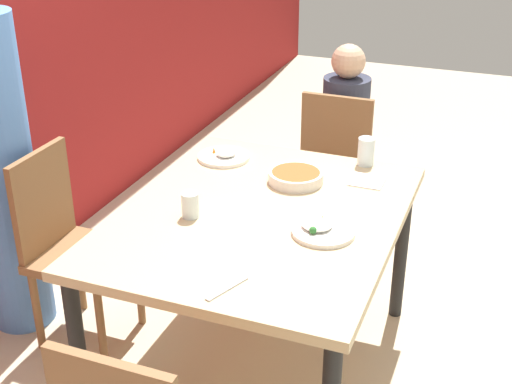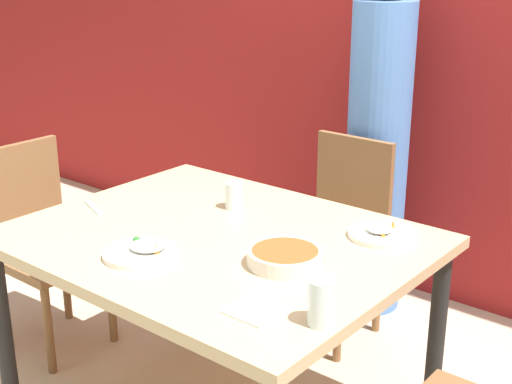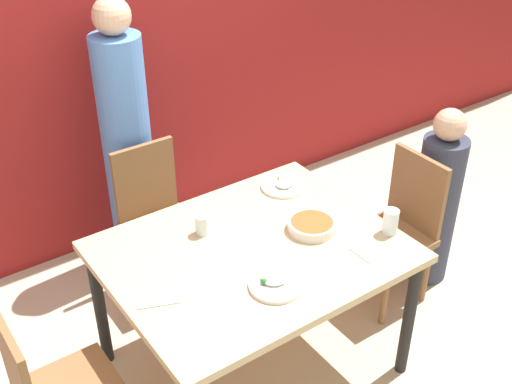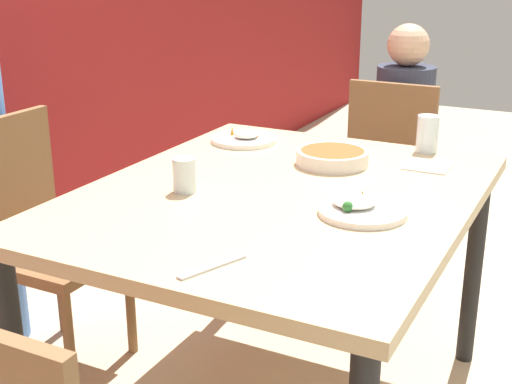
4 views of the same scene
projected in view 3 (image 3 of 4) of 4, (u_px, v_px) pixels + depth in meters
ground_plane at (253, 363)px, 3.39m from camera, size 10.00×10.00×0.00m
wall_back at (104, 39)px, 3.71m from camera, size 10.00×0.06×2.70m
dining_table at (253, 262)px, 3.02m from camera, size 1.34×1.07×0.76m
chair_adult_spot at (157, 216)px, 3.70m from camera, size 0.40×0.40×0.89m
chair_child_spot at (399, 226)px, 3.62m from camera, size 0.40×0.40×0.89m
person_adult at (127, 148)px, 3.76m from camera, size 0.29×0.29×1.68m
person_child at (436, 203)px, 3.75m from camera, size 0.26×0.26×1.12m
bowl_curry at (312, 225)px, 3.10m from camera, size 0.23×0.23×0.05m
plate_rice_adult at (275, 283)px, 2.75m from camera, size 0.24×0.24×0.05m
plate_rice_child at (283, 186)px, 3.43m from camera, size 0.24×0.24×0.05m
glass_water_tall at (391, 222)px, 3.06m from camera, size 0.07×0.07×0.13m
glass_water_short at (202, 225)px, 3.06m from camera, size 0.07×0.07×0.10m
napkin_folded at (370, 250)px, 2.97m from camera, size 0.14×0.14×0.01m
fork_steel at (159, 305)px, 2.65m from camera, size 0.17×0.08×0.01m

